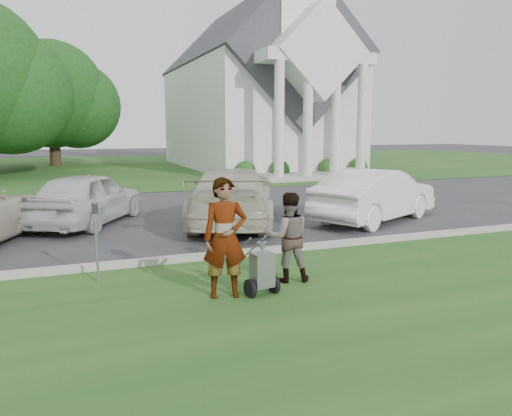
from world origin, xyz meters
TOP-DOWN VIEW (x-y plane):
  - ground at (0.00, 0.00)m, footprint 120.00×120.00m
  - grass_strip at (0.00, -3.00)m, footprint 80.00×7.00m
  - church_lawn at (0.00, 27.00)m, footprint 80.00×30.00m
  - curb at (0.00, 0.55)m, footprint 80.00×0.18m
  - church at (9.00, 23.11)m, footprint 9.19×19.00m
  - tree_back at (-4.01, 29.99)m, footprint 9.61×7.60m
  - striping_cart at (-0.68, -1.93)m, footprint 0.59×1.09m
  - person_left at (-1.25, -1.79)m, footprint 0.78×0.59m
  - person_right at (0.05, -1.39)m, footprint 0.89×0.76m
  - parking_meter_near at (-3.13, -0.21)m, footprint 0.10×0.09m
  - car_b at (-3.00, 5.56)m, footprint 3.76×4.77m
  - car_c at (0.82, 4.06)m, footprint 4.16×6.04m
  - car_d at (4.92, 3.02)m, footprint 4.94×3.53m

SIDE VIEW (x-z plane):
  - ground at x=0.00m, z-range 0.00..0.00m
  - grass_strip at x=0.00m, z-range 0.00..0.01m
  - church_lawn at x=0.00m, z-range 0.00..0.01m
  - curb at x=0.00m, z-range 0.00..0.15m
  - striping_cart at x=-0.68m, z-range -0.07..0.90m
  - car_b at x=-3.00m, z-range 0.00..1.52m
  - car_d at x=4.92m, z-range 0.00..1.55m
  - person_right at x=0.05m, z-range 0.00..1.60m
  - car_c at x=0.82m, z-range 0.00..1.62m
  - parking_meter_near at x=-3.13m, z-range 0.19..1.64m
  - person_left at x=-1.25m, z-range 0.00..1.94m
  - tree_back at x=-4.01m, z-range 0.28..9.17m
  - church at x=9.00m, z-range -6.11..17.99m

